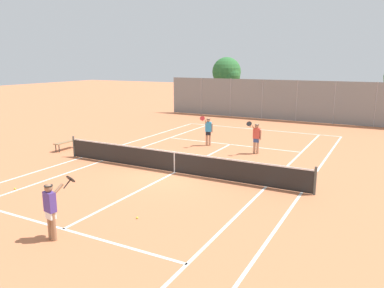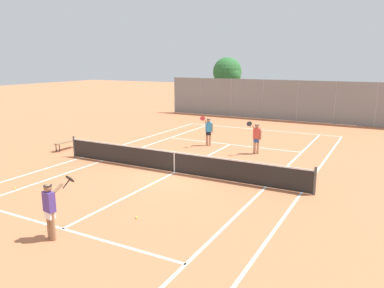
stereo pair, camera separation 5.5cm
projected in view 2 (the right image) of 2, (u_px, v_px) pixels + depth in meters
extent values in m
plane|color=#C67047|center=(174.00, 173.00, 16.45)|extent=(120.00, 120.00, 0.00)
cube|color=silver|center=(260.00, 130.00, 26.69)|extent=(11.00, 0.10, 0.01)
cube|color=silver|center=(81.00, 158.00, 18.98)|extent=(0.10, 23.80, 0.01)
cube|color=silver|center=(301.00, 193.00, 13.92)|extent=(0.10, 23.80, 0.01)
cube|color=silver|center=(102.00, 161.00, 18.35)|extent=(0.10, 23.80, 0.01)
cube|color=silver|center=(266.00, 187.00, 14.55)|extent=(0.10, 23.80, 0.01)
cube|color=silver|center=(63.00, 229.00, 10.94)|extent=(8.26, 0.10, 0.01)
cube|color=silver|center=(230.00, 144.00, 21.95)|extent=(8.26, 0.10, 0.01)
cube|color=silver|center=(174.00, 172.00, 16.45)|extent=(0.10, 12.80, 0.01)
cylinder|color=#474C47|center=(74.00, 146.00, 19.07)|extent=(0.10, 0.10, 1.07)
cylinder|color=#474C47|center=(315.00, 181.00, 13.59)|extent=(0.10, 0.10, 1.07)
cube|color=black|center=(174.00, 162.00, 16.35)|extent=(11.90, 0.02, 0.89)
cube|color=white|center=(174.00, 152.00, 16.25)|extent=(11.90, 0.03, 0.06)
cube|color=white|center=(174.00, 163.00, 16.35)|extent=(0.05, 0.03, 0.89)
cylinder|color=#936B4C|center=(49.00, 224.00, 10.28)|extent=(0.13, 0.13, 0.82)
cylinder|color=#936B4C|center=(53.00, 226.00, 10.17)|extent=(0.13, 0.13, 0.82)
cube|color=white|center=(50.00, 214.00, 10.15)|extent=(0.31, 0.23, 0.24)
cube|color=#4C388C|center=(49.00, 202.00, 10.07)|extent=(0.37, 0.26, 0.56)
sphere|color=#936B4C|center=(48.00, 188.00, 9.99)|extent=(0.22, 0.22, 0.22)
cylinder|color=black|center=(48.00, 186.00, 9.97)|extent=(0.23, 0.23, 0.02)
cylinder|color=#936B4C|center=(45.00, 202.00, 10.22)|extent=(0.08, 0.08, 0.52)
cylinder|color=#936B4C|center=(55.00, 191.00, 10.04)|extent=(0.16, 0.46, 0.35)
cylinder|color=black|center=(66.00, 184.00, 10.12)|extent=(0.08, 0.25, 0.22)
cylinder|color=black|center=(70.00, 179.00, 10.19)|extent=(0.31, 0.24, 0.23)
cylinder|color=tan|center=(210.00, 139.00, 21.58)|extent=(0.13, 0.13, 0.82)
cylinder|color=tan|center=(207.00, 138.00, 21.62)|extent=(0.13, 0.13, 0.82)
cube|color=black|center=(209.00, 133.00, 21.53)|extent=(0.32, 0.25, 0.24)
cube|color=#3399D8|center=(209.00, 127.00, 21.45)|extent=(0.38, 0.29, 0.56)
sphere|color=tan|center=(209.00, 120.00, 21.37)|extent=(0.22, 0.22, 0.22)
cylinder|color=black|center=(209.00, 119.00, 21.35)|extent=(0.23, 0.23, 0.02)
cylinder|color=tan|center=(212.00, 128.00, 21.42)|extent=(0.08, 0.08, 0.52)
cylinder|color=tan|center=(206.00, 122.00, 21.28)|extent=(0.20, 0.46, 0.35)
cylinder|color=maroon|center=(203.00, 120.00, 21.03)|extent=(0.10, 0.25, 0.22)
cylinder|color=maroon|center=(203.00, 118.00, 20.89)|extent=(0.32, 0.27, 0.23)
cylinder|color=tan|center=(258.00, 146.00, 19.66)|extent=(0.13, 0.13, 0.82)
cylinder|color=tan|center=(255.00, 146.00, 19.73)|extent=(0.13, 0.13, 0.82)
cube|color=#334C8C|center=(256.00, 140.00, 19.62)|extent=(0.29, 0.19, 0.24)
cube|color=#D84C3F|center=(257.00, 133.00, 19.54)|extent=(0.35, 0.21, 0.56)
sphere|color=tan|center=(257.00, 126.00, 19.46)|extent=(0.22, 0.22, 0.22)
cylinder|color=black|center=(257.00, 125.00, 19.45)|extent=(0.23, 0.23, 0.02)
cylinder|color=tan|center=(261.00, 135.00, 19.46)|extent=(0.08, 0.08, 0.52)
cylinder|color=tan|center=(254.00, 128.00, 19.42)|extent=(0.09, 0.46, 0.35)
cylinder|color=black|center=(250.00, 126.00, 19.21)|extent=(0.04, 0.25, 0.22)
cylinder|color=black|center=(249.00, 124.00, 19.08)|extent=(0.29, 0.21, 0.23)
sphere|color=#D1DB33|center=(15.00, 188.00, 14.30)|extent=(0.07, 0.07, 0.07)
sphere|color=#D1DB33|center=(137.00, 218.00, 11.64)|extent=(0.07, 0.07, 0.07)
cube|color=olive|center=(66.00, 142.00, 20.60)|extent=(0.36, 1.50, 0.05)
cylinder|color=#262626|center=(77.00, 144.00, 21.15)|extent=(0.05, 0.05, 0.41)
cylinder|color=#262626|center=(59.00, 148.00, 20.05)|extent=(0.05, 0.05, 0.41)
cylinder|color=#262626|center=(74.00, 143.00, 21.26)|extent=(0.05, 0.05, 0.41)
cylinder|color=#262626|center=(56.00, 148.00, 20.16)|extent=(0.05, 0.05, 0.41)
cylinder|color=gray|center=(175.00, 95.00, 35.23)|extent=(0.08, 0.08, 3.31)
cylinder|color=gray|center=(202.00, 96.00, 33.92)|extent=(0.08, 0.08, 3.31)
cylinder|color=gray|center=(231.00, 98.00, 32.60)|extent=(0.08, 0.08, 3.31)
cylinder|color=gray|center=(263.00, 99.00, 31.29)|extent=(0.08, 0.08, 3.31)
cylinder|color=gray|center=(297.00, 101.00, 29.97)|extent=(0.08, 0.08, 3.31)
cylinder|color=gray|center=(335.00, 103.00, 28.65)|extent=(0.08, 0.08, 3.31)
cylinder|color=gray|center=(376.00, 105.00, 27.34)|extent=(0.08, 0.08, 3.31)
cube|color=slate|center=(280.00, 100.00, 30.63)|extent=(20.02, 0.02, 3.27)
cylinder|color=brown|center=(227.00, 97.00, 35.93)|extent=(0.24, 0.24, 2.84)
sphere|color=#2D6B33|center=(227.00, 72.00, 35.41)|extent=(2.71, 2.71, 2.71)
sphere|color=#2D6B33|center=(230.00, 75.00, 35.11)|extent=(2.00, 2.00, 2.00)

